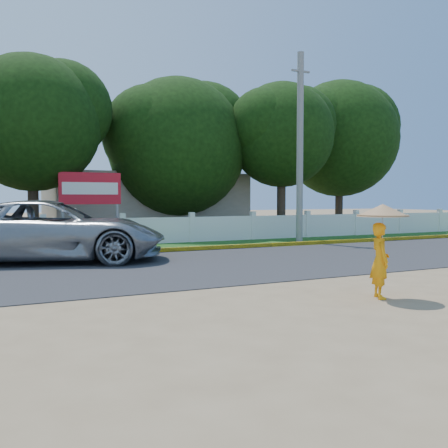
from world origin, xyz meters
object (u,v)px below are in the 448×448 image
at_px(vehicle, 52,231).
at_px(monk_with_parasol, 381,237).
at_px(utility_pole, 300,148).
at_px(billboard, 90,192).

xyz_separation_m(vehicle, monk_with_parasol, (4.88, -8.42, 0.25)).
distance_m(utility_pole, monk_with_parasol, 12.32).
distance_m(utility_pole, billboard, 8.98).
height_order(monk_with_parasol, billboard, billboard).
height_order(utility_pole, vehicle, utility_pole).
distance_m(monk_with_parasol, billboard, 13.92).
xyz_separation_m(vehicle, billboard, (2.17, 5.20, 1.22)).
relative_size(monk_with_parasol, billboard, 0.61).
distance_m(vehicle, billboard, 5.76).
bearing_deg(vehicle, monk_with_parasol, -132.49).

